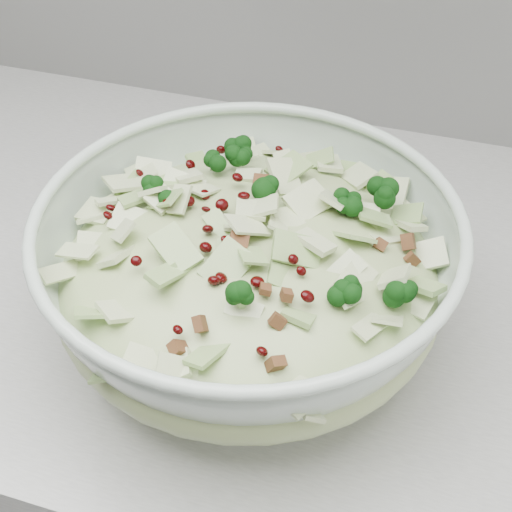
# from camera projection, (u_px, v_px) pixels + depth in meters

# --- Properties ---
(mixing_bowl) EXTENTS (0.38, 0.38, 0.14)m
(mixing_bowl) POSITION_uv_depth(u_px,v_px,m) (249.00, 275.00, 0.58)
(mixing_bowl) COLOR silver
(mixing_bowl) RESTS_ON counter
(salad) EXTENTS (0.36, 0.36, 0.14)m
(salad) POSITION_uv_depth(u_px,v_px,m) (249.00, 256.00, 0.57)
(salad) COLOR #ABBB80
(salad) RESTS_ON mixing_bowl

